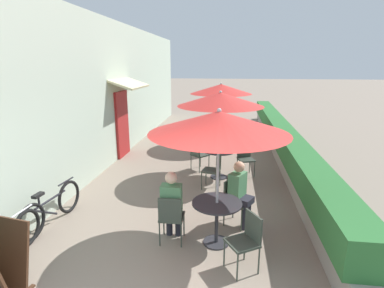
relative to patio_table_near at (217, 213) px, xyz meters
name	(u,v)px	position (x,y,z in m)	size (l,w,h in m)	color
cafe_facade_wall	(122,90)	(-3.46, 5.26, 1.53)	(0.98, 14.91, 4.20)	#B2C1AD
planter_hedge	(281,140)	(1.83, 5.30, -0.02)	(0.60, 13.91, 1.01)	gray
patio_table_near	(217,213)	(0.00, 0.00, 0.00)	(0.82, 0.82, 0.75)	#28282D
patio_umbrella_near	(219,122)	(0.00, 0.00, 1.52)	(2.18, 2.18, 2.30)	#B7B7BC
cafe_chair_near_left	(234,198)	(0.29, 0.70, -0.04)	(0.54, 0.54, 0.87)	#384238
seated_patron_near_left	(240,191)	(0.39, 0.65, 0.13)	(0.50, 0.47, 1.25)	#23232D
cafe_chair_near_right	(171,215)	(-0.75, -0.10, -0.04)	(0.41, 0.41, 0.87)	#384238
seated_patron_near_right	(172,203)	(-0.75, 0.01, 0.13)	(0.35, 0.41, 1.25)	#23232D
cafe_chair_near_back	(247,238)	(0.46, -0.60, -0.04)	(0.55, 0.55, 0.87)	#384238
patio_table_mid	(219,157)	(-0.10, 3.05, 0.00)	(0.82, 0.82, 0.75)	#28282D
patio_umbrella_mid	(220,99)	(-0.10, 3.05, 1.52)	(2.18, 2.18, 2.30)	#B7B7BC
cafe_chair_mid_left	(198,153)	(-0.71, 3.50, -0.04)	(0.56, 0.56, 0.87)	#384238
cafe_chair_mid_right	(214,168)	(-0.18, 2.30, -0.04)	(0.48, 0.48, 0.87)	#384238
cafe_chair_mid_back	(245,156)	(0.59, 3.36, -0.04)	(0.50, 0.50, 0.87)	#384238
coffee_cup_mid	(224,148)	(0.04, 3.10, 0.24)	(0.07, 0.07, 0.09)	white
patio_table_far	(220,131)	(-0.20, 6.22, 0.00)	(0.82, 0.82, 0.75)	#28282D
patio_umbrella_far	(221,89)	(-0.20, 6.22, 1.52)	(2.18, 2.18, 2.30)	#B7B7BC
cafe_chair_far_left	(207,129)	(-0.74, 6.75, -0.04)	(0.56, 0.56, 0.87)	#384238
cafe_chair_far_right	(235,136)	(0.33, 5.68, -0.04)	(0.56, 0.56, 0.87)	#384238
coffee_cup_far	(222,125)	(-0.15, 6.28, 0.24)	(0.07, 0.07, 0.09)	teal
bicycle_leaning	(1,246)	(-3.12, -1.02, -0.22)	(0.12, 1.69, 0.73)	black
bicycle_second	(51,208)	(-3.08, 0.20, -0.21)	(0.22, 1.71, 0.75)	black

